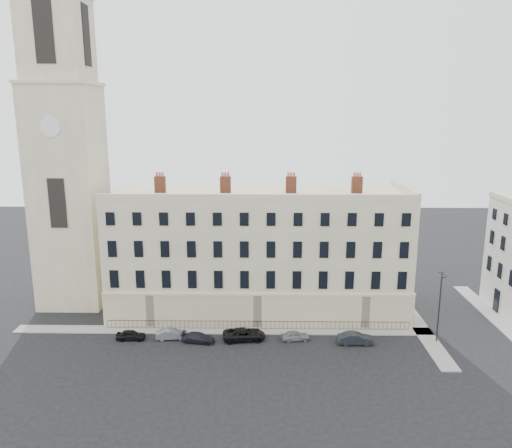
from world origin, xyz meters
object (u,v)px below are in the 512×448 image
(car_b, at_px, (172,334))
(car_e, at_px, (295,336))
(car_d, at_px, (244,334))
(car_a, at_px, (131,335))
(car_c, at_px, (198,338))
(car_f, at_px, (356,338))
(streetlamp, at_px, (440,304))

(car_b, xyz_separation_m, car_e, (13.71, -0.12, -0.04))
(car_d, bearing_deg, car_a, 83.57)
(car_c, bearing_deg, car_a, 95.03)
(car_c, xyz_separation_m, car_f, (17.16, -0.16, 0.11))
(car_a, bearing_deg, car_b, -88.36)
(car_d, bearing_deg, car_c, 90.35)
(car_c, distance_m, car_f, 17.16)
(car_f, bearing_deg, car_b, 86.29)
(streetlamp, bearing_deg, car_a, 165.64)
(car_b, relative_size, car_e, 1.11)
(car_b, height_order, car_d, car_d)
(car_d, xyz_separation_m, car_f, (12.16, -0.82, -0.02))
(car_b, height_order, car_f, car_f)
(car_b, height_order, car_e, car_b)
(car_f, bearing_deg, car_e, 81.77)
(car_a, bearing_deg, car_f, -93.36)
(car_d, height_order, car_e, car_d)
(car_c, distance_m, car_d, 5.05)
(car_c, xyz_separation_m, car_e, (10.64, 0.66, 0.00))
(car_c, xyz_separation_m, car_d, (5.01, 0.65, 0.12))
(streetlamp, bearing_deg, car_b, 165.06)
(car_a, height_order, streetlamp, streetlamp)
(car_c, relative_size, car_f, 0.95)
(car_e, relative_size, car_f, 0.81)
(car_a, xyz_separation_m, streetlamp, (33.65, -0.22, 3.97))
(car_a, relative_size, car_c, 0.87)
(car_a, height_order, car_d, car_d)
(streetlamp, bearing_deg, car_e, 164.66)
(car_a, bearing_deg, streetlamp, -92.17)
(car_e, distance_m, car_f, 6.57)
(car_e, height_order, car_f, car_f)
(car_b, bearing_deg, car_d, -98.88)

